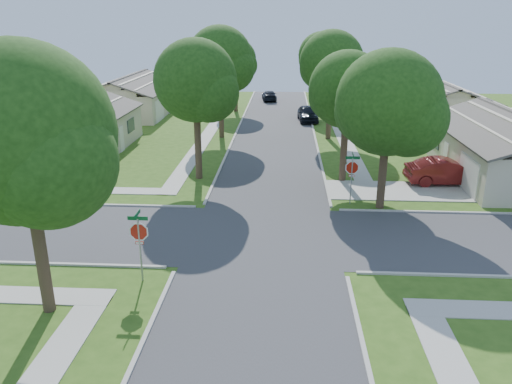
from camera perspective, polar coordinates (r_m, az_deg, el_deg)
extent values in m
plane|color=#315216|center=(24.42, 0.92, -5.00)|extent=(100.00, 100.00, 0.00)
cube|color=#333335|center=(24.41, 0.92, -4.99)|extent=(7.00, 100.00, 0.02)
cube|color=#9E9B91|center=(49.54, 9.40, 7.36)|extent=(1.20, 40.00, 0.04)
cube|color=#9E9B91|center=(49.76, -4.83, 7.60)|extent=(1.20, 40.00, 0.04)
cube|color=#9E9B91|center=(31.77, 15.89, 0.15)|extent=(8.80, 3.60, 0.05)
cube|color=gray|center=(20.37, -13.08, -6.52)|extent=(0.06, 0.06, 2.70)
cylinder|color=white|center=(20.04, -13.26, -4.46)|extent=(1.05, 0.02, 1.05)
cylinder|color=#AD1A0C|center=(20.04, -13.26, -4.46)|extent=(0.90, 0.03, 0.90)
cube|color=#AD1A0C|center=(20.23, -13.15, -5.68)|extent=(0.34, 0.03, 0.12)
cube|color=white|center=(20.23, -13.15, -5.68)|extent=(0.30, 0.03, 0.08)
cube|color=#0C5426|center=(19.82, -13.38, -2.95)|extent=(0.80, 0.02, 0.16)
cube|color=#0C5426|center=(19.75, -13.42, -2.46)|extent=(0.02, 0.80, 0.16)
cube|color=gray|center=(28.55, 10.83, 1.21)|extent=(0.06, 0.06, 2.70)
cylinder|color=white|center=(28.32, 10.93, 2.75)|extent=(1.05, 0.02, 1.05)
cylinder|color=#AD1A0C|center=(28.32, 10.93, 2.75)|extent=(0.90, 0.03, 0.90)
cube|color=#AD1A0C|center=(28.45, 10.87, 1.84)|extent=(0.34, 0.03, 0.12)
cube|color=white|center=(28.45, 10.87, 1.84)|extent=(0.30, 0.03, 0.08)
cube|color=#0C5426|center=(28.17, 11.00, 3.86)|extent=(0.80, 0.02, 0.16)
cube|color=#0C5426|center=(28.12, 11.02, 4.21)|extent=(0.02, 0.80, 0.16)
cylinder|color=#38281C|center=(32.48, 9.99, 4.61)|extent=(0.44, 0.44, 3.95)
sphere|color=#183B0E|center=(31.74, 10.41, 11.44)|extent=(4.80, 4.80, 4.80)
sphere|color=#183B0E|center=(31.46, 11.98, 10.17)|extent=(3.46, 3.46, 3.46)
sphere|color=#183B0E|center=(32.32, 8.94, 10.80)|extent=(3.26, 3.26, 3.26)
cylinder|color=#38281C|center=(44.11, 8.35, 8.78)|extent=(0.44, 0.44, 4.30)
sphere|color=#183B0E|center=(43.54, 8.64, 14.43)|extent=(5.40, 5.40, 5.40)
sphere|color=#183B0E|center=(43.16, 9.94, 13.42)|extent=(3.89, 3.89, 3.89)
sphere|color=#183B0E|center=(44.20, 7.45, 13.85)|extent=(3.67, 3.67, 3.67)
cylinder|color=#38281C|center=(56.92, 7.31, 11.12)|extent=(0.44, 0.44, 4.20)
sphere|color=#183B0E|center=(56.49, 7.49, 15.26)|extent=(5.00, 5.00, 5.00)
sphere|color=#183B0E|center=(56.10, 8.42, 14.55)|extent=(3.60, 3.60, 3.60)
sphere|color=#183B0E|center=(57.10, 6.65, 14.83)|extent=(3.40, 3.40, 3.40)
cylinder|color=#38281C|center=(32.71, -6.64, 5.15)|extent=(0.44, 0.44, 4.25)
sphere|color=#183B0E|center=(31.95, -6.93, 12.55)|extent=(5.20, 5.20, 5.20)
sphere|color=#183B0E|center=(31.38, -5.39, 11.29)|extent=(3.74, 3.74, 3.74)
sphere|color=#183B0E|center=(32.79, -8.07, 11.76)|extent=(3.54, 3.54, 3.54)
cylinder|color=#38281C|center=(44.30, -4.00, 9.07)|extent=(0.44, 0.44, 4.44)
sphere|color=#183B0E|center=(43.72, -4.14, 14.94)|extent=(5.60, 5.60, 5.60)
sphere|color=#183B0E|center=(43.11, -2.89, 13.97)|extent=(4.03, 4.03, 4.03)
sphere|color=#183B0E|center=(44.58, -5.11, 14.27)|extent=(3.81, 3.81, 3.81)
cylinder|color=#38281C|center=(57.09, -2.33, 11.13)|extent=(0.44, 0.44, 3.90)
sphere|color=#183B0E|center=(56.68, -2.38, 14.92)|extent=(4.60, 4.60, 4.60)
sphere|color=#183B0E|center=(56.20, -1.58, 14.30)|extent=(3.31, 3.31, 3.31)
sphere|color=#183B0E|center=(57.36, -3.03, 14.50)|extent=(3.13, 3.13, 3.13)
cylinder|color=#38281C|center=(19.17, -23.26, -7.14)|extent=(0.44, 0.44, 4.04)
sphere|color=#183B0E|center=(17.76, -25.18, 6.12)|extent=(6.00, 6.00, 6.00)
sphere|color=#183B0E|center=(16.93, -22.61, 3.27)|extent=(4.32, 4.32, 4.32)
sphere|color=#183B0E|center=(18.96, -26.29, 4.81)|extent=(4.08, 4.08, 4.08)
cylinder|color=#38281C|center=(28.21, 14.22, 1.63)|extent=(0.44, 0.44, 3.54)
sphere|color=#183B0E|center=(27.30, 14.93, 9.84)|extent=(5.60, 5.60, 5.60)
sphere|color=#183B0E|center=(27.09, 17.08, 8.06)|extent=(4.03, 4.03, 4.03)
sphere|color=#183B0E|center=(27.92, 12.85, 9.03)|extent=(3.81, 3.81, 3.81)
cube|color=#B2A88C|center=(37.50, 27.05, 3.83)|extent=(8.00, 13.00, 2.80)
cube|color=#49443F|center=(36.31, 24.63, 7.09)|extent=(4.42, 13.60, 1.56)
cube|color=silver|center=(32.59, 23.06, 1.79)|extent=(0.06, 3.20, 2.20)
cube|color=silver|center=(36.77, 20.81, 3.78)|extent=(0.06, 0.90, 2.00)
cube|color=#1E2633|center=(39.05, 19.83, 5.58)|extent=(0.06, 1.80, 1.10)
cube|color=#B2A88C|center=(54.10, 19.79, 8.98)|extent=(8.00, 13.00, 2.80)
cube|color=#49443F|center=(54.40, 22.09, 10.95)|extent=(4.42, 13.60, 1.56)
cube|color=#49443F|center=(53.28, 17.94, 11.27)|extent=(4.42, 13.60, 1.56)
cube|color=silver|center=(49.42, 16.42, 8.09)|extent=(0.06, 3.20, 2.20)
cube|color=silver|center=(53.81, 15.39, 8.94)|extent=(0.06, 0.90, 2.00)
cube|color=#1E2633|center=(56.24, 14.92, 9.97)|extent=(0.06, 1.80, 1.10)
cube|color=#B2A88C|center=(41.81, -20.69, 6.12)|extent=(8.00, 13.00, 2.80)
cube|color=#49443F|center=(40.66, -18.42, 8.98)|extent=(4.42, 13.60, 1.56)
cube|color=#49443F|center=(42.29, -23.53, 8.74)|extent=(4.42, 13.60, 1.56)
cube|color=silver|center=(36.85, -17.25, 4.37)|extent=(0.06, 3.20, 2.20)
cube|color=silver|center=(41.03, -15.09, 5.89)|extent=(0.06, 0.90, 2.00)
cube|color=#1E2633|center=(43.33, -14.10, 7.41)|extent=(0.06, 1.80, 1.10)
cube|color=#B2A88C|center=(57.47, -13.99, 10.08)|extent=(8.00, 13.00, 2.80)
cube|color=#49443F|center=(56.64, -12.18, 12.19)|extent=(4.42, 13.60, 1.56)
cube|color=#49443F|center=(57.82, -16.09, 12.01)|extent=(4.42, 13.60, 1.56)
cube|color=silver|center=(52.73, -10.95, 9.18)|extent=(0.06, 3.20, 2.20)
cube|color=silver|center=(57.10, -9.84, 9.90)|extent=(0.06, 0.90, 2.00)
cube|color=#1E2633|center=(59.52, -9.31, 10.84)|extent=(0.06, 1.80, 1.10)
imported|color=maroon|center=(33.87, 20.90, 2.20)|extent=(5.12, 2.05, 1.65)
imported|color=black|center=(51.90, 5.93, 8.92)|extent=(2.21, 4.76, 1.58)
imported|color=black|center=(65.05, 1.52, 10.96)|extent=(2.17, 4.45, 1.25)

